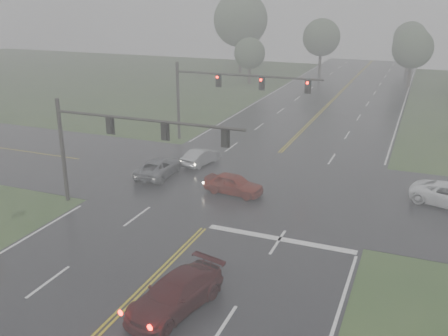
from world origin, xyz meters
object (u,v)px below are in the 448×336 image
at_px(sedan_red, 234,194).
at_px(signal_gantry_far, 220,88).
at_px(sedan_maroon, 176,309).
at_px(signal_gantry_near, 112,136).
at_px(sedan_silver, 201,164).
at_px(car_grey, 159,176).

distance_m(sedan_red, signal_gantry_far, 13.50).
relative_size(sedan_maroon, signal_gantry_near, 0.40).
bearing_deg(signal_gantry_far, sedan_red, -63.31).
bearing_deg(sedan_silver, signal_gantry_far, -70.97).
relative_size(sedan_silver, signal_gantry_near, 0.31).
height_order(sedan_red, sedan_silver, sedan_red).
bearing_deg(sedan_red, signal_gantry_far, 33.17).
xyz_separation_m(sedan_red, car_grey, (-6.52, 1.25, 0.00)).
distance_m(sedan_silver, signal_gantry_near, 11.21).
bearing_deg(signal_gantry_far, sedan_silver, -81.40).
bearing_deg(sedan_maroon, sedan_silver, 124.73).
relative_size(sedan_silver, signal_gantry_far, 0.29).
relative_size(sedan_maroon, sedan_red, 1.24).
relative_size(sedan_maroon, car_grey, 1.08).
xyz_separation_m(signal_gantry_near, signal_gantry_far, (0.33, 16.34, 0.26)).
bearing_deg(signal_gantry_far, sedan_maroon, -71.78).
distance_m(sedan_silver, car_grey, 4.07).
bearing_deg(signal_gantry_near, sedan_maroon, -44.31).
bearing_deg(car_grey, signal_gantry_far, -98.42).
bearing_deg(sedan_red, car_grey, 85.66).
height_order(sedan_maroon, sedan_silver, sedan_maroon).
height_order(sedan_red, signal_gantry_near, signal_gantry_near).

